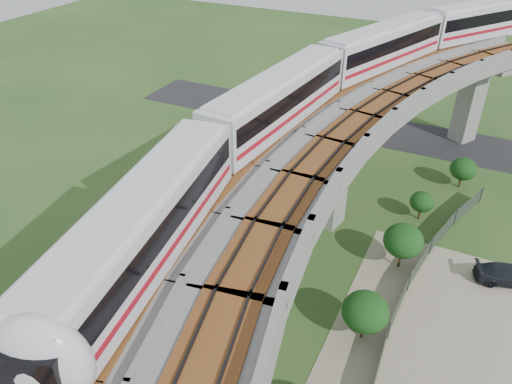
% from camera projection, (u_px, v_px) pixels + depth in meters
% --- Properties ---
extents(ground, '(160.00, 160.00, 0.00)m').
position_uv_depth(ground, '(266.00, 297.00, 34.85)').
color(ground, '#294D1F').
rests_on(ground, ground).
extents(asphalt_road, '(60.00, 8.00, 0.03)m').
position_uv_depth(asphalt_road, '(376.00, 130.00, 57.56)').
color(asphalt_road, '#232326').
rests_on(asphalt_road, ground).
extents(viaduct, '(19.58, 73.98, 11.40)m').
position_uv_depth(viaduct, '(329.00, 203.00, 28.55)').
color(viaduct, '#99968E').
rests_on(viaduct, ground).
extents(metro_train, '(17.74, 60.01, 3.64)m').
position_uv_depth(metro_train, '(357.00, 77.00, 36.80)').
color(metro_train, silver).
rests_on(metro_train, ground).
extents(fence, '(3.87, 38.73, 1.50)m').
position_uv_depth(fence, '(409.00, 338.00, 30.85)').
color(fence, '#2D382D').
rests_on(fence, ground).
extents(tree_0, '(2.42, 2.42, 2.97)m').
position_uv_depth(tree_0, '(463.00, 169.00, 46.08)').
color(tree_0, '#382314').
rests_on(tree_0, ground).
extents(tree_1, '(2.02, 2.02, 2.60)m').
position_uv_depth(tree_1, '(422.00, 202.00, 41.86)').
color(tree_1, '#382314').
rests_on(tree_1, ground).
extents(tree_2, '(2.90, 2.90, 3.72)m').
position_uv_depth(tree_2, '(403.00, 241.00, 36.21)').
color(tree_2, '#382314').
rests_on(tree_2, ground).
extents(tree_3, '(2.93, 2.93, 3.52)m').
position_uv_depth(tree_3, '(365.00, 312.00, 30.63)').
color(tree_3, '#382314').
rests_on(tree_3, ground).
extents(car_dark, '(5.00, 3.18, 1.35)m').
position_uv_depth(car_dark, '(508.00, 275.00, 35.76)').
color(car_dark, black).
rests_on(car_dark, dirt_lot).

